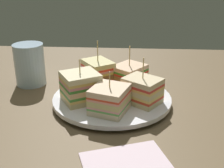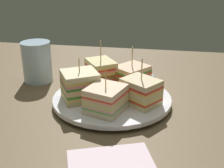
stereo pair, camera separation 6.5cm
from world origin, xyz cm
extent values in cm
cube|color=brown|center=(0.00, 0.00, -0.90)|extent=(128.02, 91.72, 1.80)
cylinder|color=white|center=(0.00, 0.00, 0.37)|extent=(16.32, 16.32, 0.75)
cylinder|color=white|center=(0.00, 0.00, 1.20)|extent=(26.32, 26.32, 0.91)
cube|color=beige|center=(3.68, 5.98, 2.13)|extent=(9.27, 9.47, 0.94)
cube|color=#9E7242|center=(1.48, 3.17, 2.13)|extent=(4.88, 3.90, 0.94)
cube|color=#468D3E|center=(3.68, 5.98, 2.85)|extent=(9.27, 9.47, 0.51)
cube|color=#E8CA5A|center=(3.68, 5.98, 3.36)|extent=(9.27, 9.47, 0.51)
cube|color=#EAA8A7|center=(3.68, 5.98, 3.87)|extent=(9.27, 9.47, 0.51)
cube|color=#D0BC7B|center=(3.68, 5.98, 4.59)|extent=(9.27, 9.47, 0.94)
cube|color=#B2844C|center=(1.48, 3.17, 4.59)|extent=(4.88, 3.90, 0.94)
cube|color=red|center=(3.68, 5.98, 5.31)|extent=(9.27, 9.47, 0.51)
cube|color=#3F882F|center=(3.68, 5.98, 5.82)|extent=(9.27, 9.47, 0.51)
cube|color=beige|center=(3.68, 5.98, 6.55)|extent=(9.27, 9.47, 0.94)
cylinder|color=tan|center=(3.68, 5.98, 9.36)|extent=(0.24, 0.24, 4.69)
cube|color=beige|center=(-3.73, 5.94, 2.20)|extent=(8.74, 9.16, 1.09)
cube|color=#B2844C|center=(-1.69, 3.02, 2.20)|extent=(4.65, 3.37, 1.09)
cube|color=#467B2E|center=(-3.73, 5.94, 3.00)|extent=(8.74, 9.16, 0.51)
cube|color=#F0A396|center=(-3.73, 5.94, 3.50)|extent=(8.74, 9.16, 0.51)
cube|color=#D94A2B|center=(-3.73, 5.94, 4.01)|extent=(8.74, 9.16, 0.51)
cube|color=beige|center=(-3.73, 5.94, 4.80)|extent=(8.74, 9.16, 1.09)
cube|color=#9E7242|center=(-1.69, 3.02, 4.80)|extent=(4.65, 3.37, 1.09)
cube|color=#E6CB60|center=(-3.73, 5.94, 5.60)|extent=(8.74, 9.16, 0.51)
cube|color=pink|center=(-3.73, 5.94, 6.11)|extent=(8.74, 9.16, 0.51)
cube|color=red|center=(-3.73, 5.94, 6.61)|extent=(8.74, 9.16, 0.51)
cube|color=beige|center=(-3.73, 5.94, 7.41)|extent=(8.74, 9.16, 1.09)
cylinder|color=tan|center=(-3.73, 5.94, 10.37)|extent=(0.24, 0.24, 4.85)
cube|color=#D4BE88|center=(-6.53, -2.56, 2.23)|extent=(9.75, 9.61, 1.14)
cube|color=#B2844C|center=(-3.46, -0.75, 2.23)|extent=(3.66, 5.95, 1.14)
cube|color=#EEC063|center=(-6.53, -2.56, 3.09)|extent=(9.75, 9.61, 0.58)
cube|color=#428B36|center=(-6.53, -2.56, 3.67)|extent=(9.75, 9.61, 0.58)
cube|color=#E7BD8B|center=(-6.53, -2.56, 4.53)|extent=(9.75, 9.61, 1.14)
cube|color=#B2844C|center=(-3.46, -0.75, 4.53)|extent=(3.66, 5.95, 1.14)
cube|color=#398630|center=(-6.53, -2.56, 5.40)|extent=(9.75, 9.61, 0.58)
cube|color=pink|center=(-6.53, -2.56, 5.98)|extent=(9.75, 9.61, 0.58)
cube|color=#E2BC5D|center=(-6.53, -2.56, 6.56)|extent=(9.75, 9.61, 0.58)
cube|color=beige|center=(-6.53, -2.56, 7.42)|extent=(9.75, 9.61, 1.14)
cylinder|color=tan|center=(-6.53, -2.56, 9.52)|extent=(0.24, 0.24, 3.05)
cube|color=beige|center=(-0.49, -7.00, 2.25)|extent=(8.60, 9.00, 1.18)
cube|color=#9E7242|center=(0.63, -3.62, 2.25)|extent=(6.28, 2.33, 1.18)
cube|color=#62AC4F|center=(-0.49, -7.00, 3.05)|extent=(8.60, 9.00, 0.41)
cube|color=#EBA3A0|center=(-0.49, -7.00, 3.46)|extent=(8.60, 9.00, 0.41)
cube|color=#D1C381|center=(-0.49, -7.00, 4.26)|extent=(8.60, 9.00, 1.18)
cube|color=#B2844C|center=(0.63, -3.62, 4.26)|extent=(6.28, 2.33, 1.18)
cube|color=#EFA495|center=(-0.49, -7.00, 5.05)|extent=(8.60, 9.00, 0.41)
cube|color=#E34628|center=(-0.49, -7.00, 5.47)|extent=(8.60, 9.00, 0.41)
cube|color=beige|center=(-0.49, -7.00, 6.26)|extent=(8.60, 9.00, 1.18)
cylinder|color=tan|center=(-0.49, -7.00, 8.50)|extent=(0.24, 0.24, 3.29)
cube|color=beige|center=(6.57, -2.47, 2.21)|extent=(9.29, 8.96, 1.10)
cube|color=#B2844C|center=(3.68, -0.39, 2.21)|extent=(3.57, 4.78, 1.10)
cube|color=#D84228|center=(6.57, -2.47, 3.03)|extent=(9.29, 8.96, 0.54)
cube|color=#EBC965|center=(6.57, -2.47, 3.57)|extent=(9.29, 8.96, 0.54)
cube|color=beige|center=(6.57, -2.47, 4.40)|extent=(9.29, 8.96, 1.10)
cube|color=#9E7242|center=(3.68, -0.39, 4.40)|extent=(3.57, 4.78, 1.10)
cube|color=#F2C062|center=(6.57, -2.47, 5.22)|extent=(9.29, 8.96, 0.54)
cube|color=#D93D31|center=(6.57, -2.47, 5.76)|extent=(9.29, 8.96, 0.54)
cube|color=beige|center=(6.57, -2.47, 6.58)|extent=(9.29, 8.96, 1.10)
cylinder|color=tan|center=(6.57, -2.47, 9.38)|extent=(0.24, 0.24, 4.48)
cylinder|color=#E8D37E|center=(-0.30, -0.81, 1.99)|extent=(5.03, 5.01, 0.87)
cylinder|color=#D4C063|center=(0.42, 0.74, 2.39)|extent=(4.81, 4.81, 0.71)
cylinder|color=#E3D672|center=(-1.66, -0.39, 2.59)|extent=(5.38, 5.38, 0.80)
cylinder|color=#E1CE6A|center=(0.15, -0.84, 3.10)|extent=(5.08, 5.09, 0.51)
cylinder|color=#E4DA79|center=(-0.27, -0.02, 4.38)|extent=(4.70, 4.69, 0.70)
cylinder|color=#DBBE61|center=(-1.48, -1.47, 4.65)|extent=(5.78, 5.78, 0.49)
cube|color=silver|center=(0.78, 21.81, 0.12)|extent=(11.00, 7.68, 0.25)
ellipsoid|color=silver|center=(7.19, 17.67, 0.50)|extent=(4.54, 4.23, 1.00)
cube|color=silver|center=(3.82, -21.97, 0.25)|extent=(16.16, 14.24, 0.50)
cylinder|color=silver|center=(-21.67, 10.04, 5.28)|extent=(7.57, 7.57, 10.56)
cylinder|color=gold|center=(-21.67, 10.04, 1.35)|extent=(6.97, 6.97, 2.69)
camera|label=1|loc=(4.06, -60.12, 29.62)|focal=47.72mm
camera|label=2|loc=(10.53, -59.33, 29.62)|focal=47.72mm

